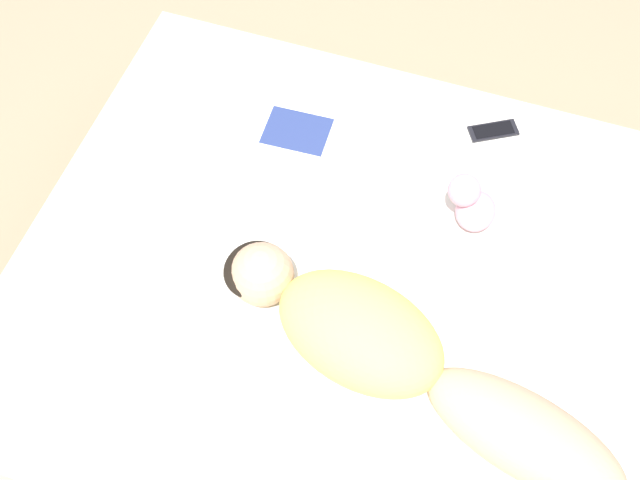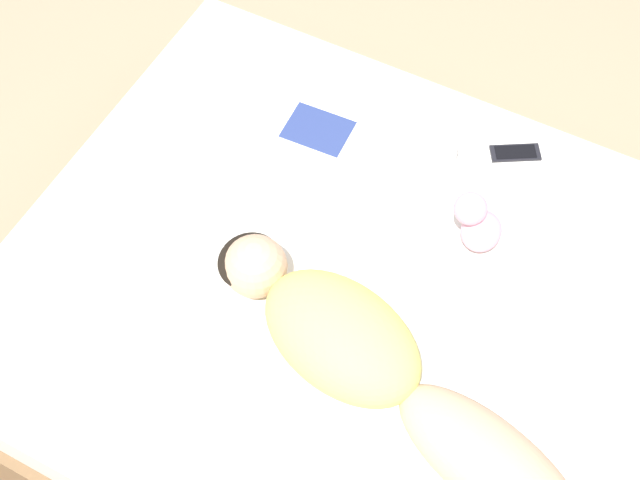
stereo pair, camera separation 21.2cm
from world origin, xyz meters
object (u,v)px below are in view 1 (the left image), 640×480
(person, at_px, (395,354))
(coffee_mug, at_px, (426,138))
(open_magazine, at_px, (286,160))
(cell_phone, at_px, (493,131))

(person, height_order, coffee_mug, person)
(open_magazine, xyz_separation_m, cell_phone, (0.33, -0.60, 0.00))
(person, bearing_deg, cell_phone, 10.46)
(open_magazine, xyz_separation_m, coffee_mug, (0.19, -0.41, 0.04))
(coffee_mug, height_order, cell_phone, coffee_mug)
(open_magazine, bearing_deg, coffee_mug, -67.58)
(open_magazine, height_order, coffee_mug, coffee_mug)
(open_magazine, height_order, cell_phone, same)
(open_magazine, bearing_deg, person, -140.83)
(open_magazine, distance_m, cell_phone, 0.69)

